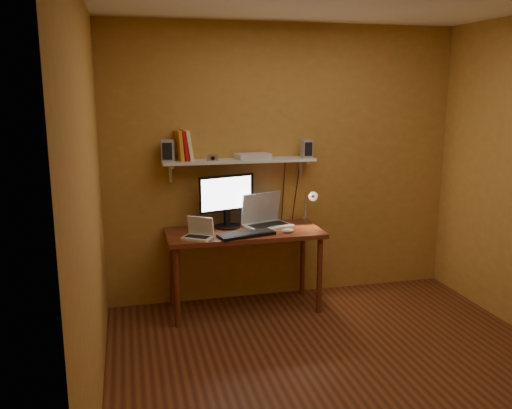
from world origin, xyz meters
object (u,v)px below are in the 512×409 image
object	(u,v)px
mouse	(288,231)
desk_lamp	(310,202)
speaker_right	(307,149)
router	(253,156)
wall_shelf	(239,161)
speaker_left	(168,151)
desk	(244,240)
monitor	(227,198)
keyboard	(246,234)
netbook	(199,232)
shelf_camera	(212,158)
laptop	(265,217)

from	to	relation	value
mouse	desk_lamp	bearing A→B (deg)	40.76
speaker_right	router	bearing A→B (deg)	178.01
wall_shelf	speaker_left	distance (m)	0.65
desk_lamp	speaker_right	world-z (taller)	speaker_right
desk	wall_shelf	bearing A→B (deg)	90.00
desk	monitor	distance (m)	0.41
desk_lamp	router	world-z (taller)	router
wall_shelf	router	bearing A→B (deg)	-7.15
mouse	monitor	bearing A→B (deg)	144.95
monitor	keyboard	distance (m)	0.43
desk_lamp	monitor	bearing A→B (deg)	177.88
keyboard	desk	bearing A→B (deg)	70.43
wall_shelf	speaker_right	distance (m)	0.65
wall_shelf	netbook	size ratio (longest dim) A/B	4.76
monitor	keyboard	size ratio (longest dim) A/B	1.05
monitor	desk_lamp	world-z (taller)	monitor
desk	netbook	world-z (taller)	netbook
wall_shelf	desk_lamp	distance (m)	0.77
monitor	speaker_right	bearing A→B (deg)	-13.95
speaker_left	keyboard	bearing A→B (deg)	-16.89
keyboard	router	bearing A→B (deg)	54.73
shelf_camera	wall_shelf	bearing A→B (deg)	16.89
keyboard	speaker_left	world-z (taller)	speaker_left
netbook	keyboard	size ratio (longest dim) A/B	0.59
desk	speaker_left	xyz separation A→B (m)	(-0.64, 0.20, 0.81)
keyboard	speaker_left	distance (m)	1.01
desk	shelf_camera	size ratio (longest dim) A/B	14.08
wall_shelf	laptop	bearing A→B (deg)	-13.41
router	shelf_camera	bearing A→B (deg)	-170.51
desk	speaker_right	world-z (taller)	speaker_right
keyboard	speaker_right	xyz separation A→B (m)	(0.66, 0.35, 0.69)
monitor	speaker_left	size ratio (longest dim) A/B	2.77
wall_shelf	desk	bearing A→B (deg)	-90.00
mouse	speaker_left	bearing A→B (deg)	158.09
desk_lamp	shelf_camera	xyz separation A→B (m)	(-0.92, -0.01, 0.45)
netbook	desk	bearing A→B (deg)	52.58
speaker_left	speaker_right	bearing A→B (deg)	13.17
laptop	shelf_camera	size ratio (longest dim) A/B	4.87
wall_shelf	keyboard	xyz separation A→B (m)	(-0.02, -0.37, -0.60)
desk	laptop	world-z (taller)	laptop
monitor	shelf_camera	xyz separation A→B (m)	(-0.13, -0.04, 0.38)
shelf_camera	keyboard	bearing A→B (deg)	-49.77
desk	keyboard	world-z (taller)	keyboard
speaker_left	mouse	bearing A→B (deg)	-5.58
desk_lamp	keyboard	bearing A→B (deg)	-156.22
laptop	mouse	bearing A→B (deg)	-84.58
monitor	keyboard	bearing A→B (deg)	-87.56
wall_shelf	monitor	xyz separation A→B (m)	(-0.13, -0.04, -0.33)
monitor	keyboard	xyz separation A→B (m)	(0.11, -0.33, -0.26)
speaker_right	netbook	bearing A→B (deg)	-165.39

